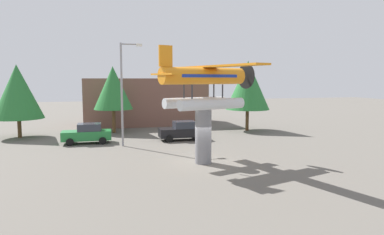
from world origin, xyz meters
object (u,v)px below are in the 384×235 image
Objects in this scene: display_pedestal at (203,136)px; streetlight_primary at (124,87)px; car_mid_black at (183,131)px; tree_center_back at (248,85)px; floatplane_monument at (205,83)px; tree_east at (113,88)px; car_near_green at (87,133)px; storefront_building at (145,101)px; tree_west at (18,92)px.

display_pedestal is 9.36m from streetlight_primary.
tree_center_back is at bearing -153.25° from car_mid_black.
car_mid_black is 0.55× the size of tree_center_back.
floatplane_monument is 15.89m from tree_center_back.
streetlight_primary is 7.90m from tree_east.
tree_center_back is at bearing -8.39° from tree_east.
car_near_green is 8.51m from car_mid_black.
display_pedestal is at bearing -124.09° from tree_center_back.
storefront_building is at bearing -81.63° from car_mid_black.
display_pedestal is 0.53× the size of tree_east.
display_pedestal is 20.43m from tree_west.
car_near_green is at bearing 146.40° from streetlight_primary.
floatplane_monument is at bearing -86.45° from storefront_building.
tree_east is 14.44m from tree_center_back.
tree_west is 23.28m from tree_center_back.
streetlight_primary is at bearing 105.56° from floatplane_monument.
tree_center_back reaches higher than display_pedestal.
tree_west is 9.02m from tree_east.
streetlight_primary is at bearing 146.40° from car_near_green.
tree_center_back reaches higher than tree_west.
display_pedestal reaches higher than car_near_green.
storefront_building is 15.21m from tree_west.
tree_west is (-6.46, 4.81, 3.56)m from car_near_green.
storefront_building is at bearing 139.32° from tree_center_back.
streetlight_primary is (-4.70, 7.48, 3.10)m from display_pedestal.
tree_center_back reaches higher than car_near_green.
floatplane_monument is 10.09m from car_mid_black.
storefront_building reaches higher than display_pedestal.
floatplane_monument reaches higher than tree_east.
storefront_building is (3.47, 14.52, -2.09)m from streetlight_primary.
streetlight_primary reaches higher than display_pedestal.
streetlight_primary is (-4.83, 7.44, -0.42)m from floatplane_monument.
streetlight_primary is at bearing 122.18° from display_pedestal.
tree_east is (-4.09, -6.66, 1.86)m from storefront_building.
display_pedestal is at bearing -57.82° from streetlight_primary.
tree_east is at bearing 94.55° from streetlight_primary.
tree_center_back is at bearing -167.62° from car_near_green.
car_mid_black is at bearing -81.63° from storefront_building.
floatplane_monument is at bearing 17.43° from display_pedestal.
tree_west is at bearing -173.77° from tree_east.
storefront_building is 2.10× the size of tree_east.
tree_west is 1.01× the size of tree_east.
car_near_green is 7.39m from tree_east.
display_pedestal is 0.88× the size of car_mid_black.
car_mid_black is at bearing -46.35° from tree_east.
display_pedestal is at bearing -70.85° from tree_east.
car_near_green is 0.60× the size of tree_west.
car_mid_black is at bearing 69.12° from floatplane_monument.
car_near_green and car_mid_black have the same top height.
storefront_building is at bearing 30.32° from tree_west.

